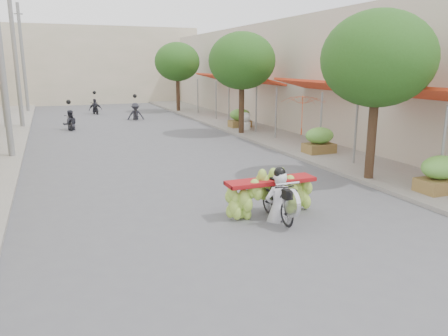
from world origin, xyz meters
TOP-DOWN VIEW (x-y plane):
  - ground at (0.00, 0.00)m, footprint 120.00×120.00m
  - sidewalk_right at (7.00, 15.00)m, footprint 4.00×60.00m
  - shophouse_row_right at (11.99, 14.00)m, footprint 9.77×40.00m
  - far_building at (0.00, 38.00)m, footprint 20.00×6.00m
  - utility_pole_mid at (-5.40, 12.00)m, footprint 0.60×0.24m
  - utility_pole_far at (-5.40, 21.00)m, footprint 0.60×0.24m
  - utility_pole_back at (-5.40, 30.00)m, footprint 0.60×0.24m
  - street_tree_near at (5.40, 4.00)m, footprint 3.40×3.40m
  - street_tree_mid at (5.40, 14.00)m, footprint 3.40×3.40m
  - street_tree_far at (5.40, 26.00)m, footprint 3.40×3.40m
  - produce_crate_near at (6.20, 2.00)m, footprint 1.20×0.88m
  - produce_crate_mid at (6.20, 8.00)m, footprint 1.20×0.88m
  - produce_crate_far at (6.20, 16.00)m, footprint 1.20×0.88m
  - banana_motorbike at (0.99, 2.07)m, footprint 2.26×1.83m
  - market_umbrella at (5.82, 8.73)m, footprint 1.94×1.94m
  - pedestrian at (6.10, 14.91)m, footprint 1.09×0.94m
  - bg_motorbike_a at (-2.86, 19.18)m, footprint 0.82×1.46m
  - bg_motorbike_b at (1.44, 22.44)m, footprint 1.13×1.71m
  - bg_motorbike_c at (-0.70, 27.03)m, footprint 1.02×1.53m

SIDE VIEW (x-z plane):
  - ground at x=0.00m, z-range 0.00..0.00m
  - sidewalk_right at x=7.00m, z-range 0.00..0.12m
  - produce_crate_near at x=6.20m, z-range 0.13..1.29m
  - produce_crate_mid at x=6.20m, z-range 0.13..1.29m
  - produce_crate_far at x=6.20m, z-range 0.13..1.29m
  - banana_motorbike at x=0.99m, z-range -0.38..1.86m
  - bg_motorbike_a at x=-2.86m, z-range -0.20..1.75m
  - bg_motorbike_c at x=-0.70m, z-range -0.15..1.80m
  - bg_motorbike_b at x=1.44m, z-range -0.12..1.83m
  - pedestrian at x=6.10m, z-range 0.12..2.02m
  - market_umbrella at x=5.82m, z-range 1.60..3.29m
  - shophouse_row_right at x=11.99m, z-range 0.00..6.00m
  - far_building at x=0.00m, z-range 0.00..7.00m
  - street_tree_near at x=5.40m, z-range 1.16..6.41m
  - street_tree_mid at x=5.40m, z-range 1.16..6.41m
  - street_tree_far at x=5.40m, z-range 1.16..6.41m
  - utility_pole_mid at x=-5.40m, z-range 0.03..8.03m
  - utility_pole_far at x=-5.40m, z-range 0.03..8.03m
  - utility_pole_back at x=-5.40m, z-range 0.03..8.03m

